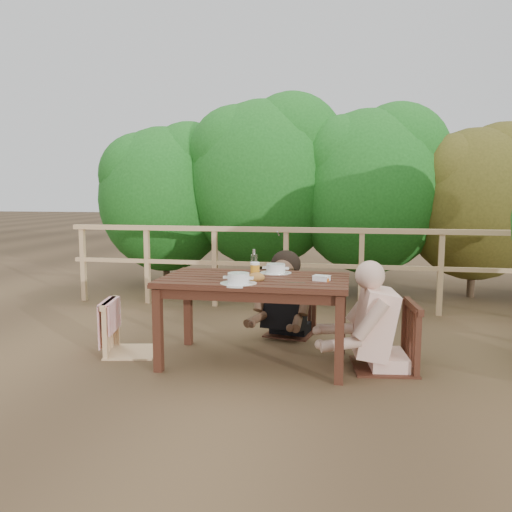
% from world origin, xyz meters
% --- Properties ---
extents(ground, '(60.00, 60.00, 0.00)m').
position_xyz_m(ground, '(0.00, 0.00, 0.00)').
color(ground, brown).
rests_on(ground, ground).
extents(table, '(1.54, 0.87, 0.71)m').
position_xyz_m(table, '(0.00, 0.00, 0.36)').
color(table, '#381B11').
rests_on(table, ground).
extents(chair_left, '(0.53, 0.53, 0.90)m').
position_xyz_m(chair_left, '(-1.13, 0.04, 0.45)').
color(chair_left, tan).
rests_on(chair_left, ground).
extents(chair_far, '(0.53, 0.53, 0.91)m').
position_xyz_m(chair_far, '(0.19, 0.90, 0.45)').
color(chair_far, '#381B11').
rests_on(chair_far, ground).
extents(chair_right, '(0.57, 0.57, 1.03)m').
position_xyz_m(chair_right, '(1.06, 0.05, 0.52)').
color(chair_right, '#381B11').
rests_on(chair_right, ground).
extents(woman, '(0.65, 0.74, 1.32)m').
position_xyz_m(woman, '(0.19, 0.92, 0.66)').
color(woman, black).
rests_on(woman, ground).
extents(diner_right, '(0.79, 0.67, 1.46)m').
position_xyz_m(diner_right, '(1.09, 0.05, 0.73)').
color(diner_right, beige).
rests_on(diner_right, ground).
extents(railing, '(5.60, 0.10, 1.01)m').
position_xyz_m(railing, '(0.00, 2.00, 0.51)').
color(railing, tan).
rests_on(railing, ground).
extents(hedge_row, '(6.60, 1.60, 3.80)m').
position_xyz_m(hedge_row, '(0.40, 3.20, 1.90)').
color(hedge_row, '#185317').
rests_on(hedge_row, ground).
extents(soup_near, '(0.29, 0.29, 0.10)m').
position_xyz_m(soup_near, '(-0.07, -0.30, 0.76)').
color(soup_near, silver).
rests_on(soup_near, table).
extents(soup_far, '(0.28, 0.28, 0.09)m').
position_xyz_m(soup_far, '(0.13, 0.27, 0.76)').
color(soup_far, white).
rests_on(soup_far, table).
extents(bread_roll, '(0.14, 0.10, 0.08)m').
position_xyz_m(bread_roll, '(0.04, -0.15, 0.75)').
color(bread_roll, '#975C31').
rests_on(bread_roll, table).
extents(beer_glass, '(0.08, 0.08, 0.15)m').
position_xyz_m(beer_glass, '(0.01, -0.06, 0.79)').
color(beer_glass, orange).
rests_on(beer_glass, table).
extents(bottle, '(0.06, 0.06, 0.23)m').
position_xyz_m(bottle, '(-0.04, 0.15, 0.83)').
color(bottle, silver).
rests_on(bottle, table).
extents(butter_tub, '(0.15, 0.13, 0.06)m').
position_xyz_m(butter_tub, '(0.55, -0.06, 0.74)').
color(butter_tub, white).
rests_on(butter_tub, table).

